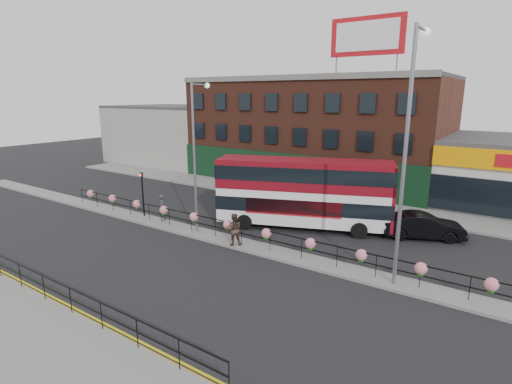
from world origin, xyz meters
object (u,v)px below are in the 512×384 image
Objects in this scene: double_decker_bus at (304,187)px; pedestrian_b at (234,229)px; lamp_column_west at (197,146)px; lamp_column_east at (408,137)px; pedestrian_a at (163,208)px; car at (423,226)px.

pedestrian_b is (-1.66, -5.44, -1.71)m from double_decker_bus.
double_decker_bus is at bearing 41.89° from lamp_column_west.
lamp_column_east is at bearing -1.06° from lamp_column_west.
pedestrian_a is 5.65m from lamp_column_west.
double_decker_bus is 7.70m from car.
lamp_column_east is at bearing -33.01° from double_decker_bus.
lamp_column_east is (9.08, 0.62, 5.77)m from pedestrian_b.
lamp_column_west is at bearing 178.94° from lamp_column_east.
lamp_column_west is (-3.46, 0.85, 4.52)m from pedestrian_b.
lamp_column_east reaches higher than pedestrian_a.
car is 17.00m from pedestrian_a.
double_decker_bus reaches higher than car.
lamp_column_east is (12.54, -0.23, 1.25)m from lamp_column_west.
lamp_column_east reaches higher than car.
pedestrian_b is at bearing -176.13° from lamp_column_east.
car is 14.81m from lamp_column_west.
pedestrian_a is 0.20× the size of lamp_column_west.
pedestrian_a reaches higher than car.
lamp_column_east is at bearing -110.97° from pedestrian_a.
pedestrian_a is (-15.55, -6.87, 0.29)m from car.
car is 11.68m from pedestrian_b.
car is 0.55× the size of lamp_column_west.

